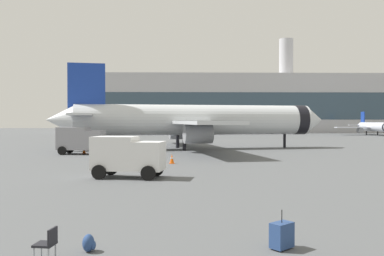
{
  "coord_description": "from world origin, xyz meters",
  "views": [
    {
      "loc": [
        -0.06,
        -4.37,
        3.58
      ],
      "look_at": [
        0.64,
        28.58,
        3.0
      ],
      "focal_mm": 38.41,
      "sensor_mm": 36.0,
      "label": 1
    }
  ],
  "objects_px": {
    "safety_cone_near": "(172,159)",
    "traveller_backpack": "(89,243)",
    "service_truck": "(81,139)",
    "cargo_van": "(128,155)",
    "safety_cone_mid": "(84,150)",
    "airplane_at_gate": "(195,120)",
    "rolling_suitcase": "(282,235)",
    "airplane_taxiing": "(374,127)",
    "gate_chair": "(48,242)"
  },
  "relations": [
    {
      "from": "service_truck",
      "to": "safety_cone_near",
      "type": "xyz_separation_m",
      "value": [
        10.06,
        -9.87,
        -1.21
      ]
    },
    {
      "from": "cargo_van",
      "to": "rolling_suitcase",
      "type": "distance_m",
      "value": 15.77
    },
    {
      "from": "cargo_van",
      "to": "rolling_suitcase",
      "type": "bearing_deg",
      "value": -66.6
    },
    {
      "from": "airplane_at_gate",
      "to": "rolling_suitcase",
      "type": "distance_m",
      "value": 40.78
    },
    {
      "from": "safety_cone_mid",
      "to": "traveller_backpack",
      "type": "xyz_separation_m",
      "value": [
        8.32,
        -33.98,
        -0.1
      ]
    },
    {
      "from": "safety_cone_near",
      "to": "traveller_backpack",
      "type": "relative_size",
      "value": 1.68
    },
    {
      "from": "airplane_at_gate",
      "to": "rolling_suitcase",
      "type": "relative_size",
      "value": 32.41
    },
    {
      "from": "service_truck",
      "to": "rolling_suitcase",
      "type": "distance_m",
      "value": 35.61
    },
    {
      "from": "safety_cone_mid",
      "to": "service_truck",
      "type": "bearing_deg",
      "value": -96.18
    },
    {
      "from": "service_truck",
      "to": "gate_chair",
      "type": "bearing_deg",
      "value": -77.35
    },
    {
      "from": "cargo_van",
      "to": "safety_cone_near",
      "type": "bearing_deg",
      "value": 73.34
    },
    {
      "from": "airplane_at_gate",
      "to": "airplane_taxiing",
      "type": "bearing_deg",
      "value": 46.7
    },
    {
      "from": "airplane_taxiing",
      "to": "traveller_backpack",
      "type": "bearing_deg",
      "value": -119.11
    },
    {
      "from": "airplane_at_gate",
      "to": "service_truck",
      "type": "relative_size",
      "value": 7.22
    },
    {
      "from": "airplane_taxiing",
      "to": "rolling_suitcase",
      "type": "xyz_separation_m",
      "value": [
        -44.37,
        -89.12,
        -1.7
      ]
    },
    {
      "from": "gate_chair",
      "to": "traveller_backpack",
      "type": "bearing_deg",
      "value": 41.77
    },
    {
      "from": "traveller_backpack",
      "to": "gate_chair",
      "type": "xyz_separation_m",
      "value": [
        -0.87,
        -0.77,
        0.27
      ]
    },
    {
      "from": "airplane_at_gate",
      "to": "airplane_taxiing",
      "type": "relative_size",
      "value": 1.74
    },
    {
      "from": "service_truck",
      "to": "cargo_van",
      "type": "bearing_deg",
      "value": -67.78
    },
    {
      "from": "safety_cone_mid",
      "to": "rolling_suitcase",
      "type": "relative_size",
      "value": 0.61
    },
    {
      "from": "airplane_taxiing",
      "to": "service_truck",
      "type": "relative_size",
      "value": 4.14
    },
    {
      "from": "airplane_at_gate",
      "to": "traveller_backpack",
      "type": "bearing_deg",
      "value": -95.61
    },
    {
      "from": "airplane_at_gate",
      "to": "gate_chair",
      "type": "height_order",
      "value": "airplane_at_gate"
    },
    {
      "from": "airplane_at_gate",
      "to": "safety_cone_mid",
      "type": "bearing_deg",
      "value": -151.19
    },
    {
      "from": "airplane_at_gate",
      "to": "safety_cone_mid",
      "type": "xyz_separation_m",
      "value": [
        -12.32,
        -6.78,
        -3.32
      ]
    },
    {
      "from": "airplane_at_gate",
      "to": "cargo_van",
      "type": "distance_m",
      "value": 26.74
    },
    {
      "from": "airplane_at_gate",
      "to": "traveller_backpack",
      "type": "distance_m",
      "value": 41.1
    },
    {
      "from": "airplane_at_gate",
      "to": "safety_cone_near",
      "type": "bearing_deg",
      "value": -97.67
    },
    {
      "from": "safety_cone_mid",
      "to": "rolling_suitcase",
      "type": "bearing_deg",
      "value": -68.04
    },
    {
      "from": "airplane_taxiing",
      "to": "rolling_suitcase",
      "type": "relative_size",
      "value": 18.57
    },
    {
      "from": "safety_cone_near",
      "to": "service_truck",
      "type": "bearing_deg",
      "value": 135.52
    },
    {
      "from": "safety_cone_near",
      "to": "rolling_suitcase",
      "type": "xyz_separation_m",
      "value": [
        3.7,
        -22.95,
        -0.01
      ]
    },
    {
      "from": "service_truck",
      "to": "safety_cone_mid",
      "type": "relative_size",
      "value": 7.33
    },
    {
      "from": "airplane_taxiing",
      "to": "gate_chair",
      "type": "xyz_separation_m",
      "value": [
        -50.56,
        -90.02,
        -1.59
      ]
    },
    {
      "from": "safety_cone_mid",
      "to": "safety_cone_near",
      "type": "bearing_deg",
      "value": -47.63
    },
    {
      "from": "airplane_at_gate",
      "to": "traveller_backpack",
      "type": "relative_size",
      "value": 74.27
    },
    {
      "from": "safety_cone_mid",
      "to": "gate_chair",
      "type": "bearing_deg",
      "value": -77.89
    },
    {
      "from": "safety_cone_near",
      "to": "traveller_backpack",
      "type": "distance_m",
      "value": 23.13
    },
    {
      "from": "cargo_van",
      "to": "rolling_suitcase",
      "type": "relative_size",
      "value": 4.25
    },
    {
      "from": "rolling_suitcase",
      "to": "traveller_backpack",
      "type": "height_order",
      "value": "rolling_suitcase"
    },
    {
      "from": "cargo_van",
      "to": "traveller_backpack",
      "type": "relative_size",
      "value": 9.74
    },
    {
      "from": "airplane_at_gate",
      "to": "cargo_van",
      "type": "height_order",
      "value": "airplane_at_gate"
    },
    {
      "from": "airplane_at_gate",
      "to": "rolling_suitcase",
      "type": "bearing_deg",
      "value": -88.13
    },
    {
      "from": "airplane_taxiing",
      "to": "cargo_van",
      "type": "bearing_deg",
      "value": -124.13
    },
    {
      "from": "service_truck",
      "to": "rolling_suitcase",
      "type": "xyz_separation_m",
      "value": [
        13.76,
        -32.82,
        -1.22
      ]
    },
    {
      "from": "airplane_taxiing",
      "to": "cargo_van",
      "type": "xyz_separation_m",
      "value": [
        -50.62,
        -74.68,
        -0.64
      ]
    },
    {
      "from": "service_truck",
      "to": "safety_cone_near",
      "type": "relative_size",
      "value": 6.12
    },
    {
      "from": "airplane_taxiing",
      "to": "service_truck",
      "type": "xyz_separation_m",
      "value": [
        -58.13,
        -56.3,
        -0.48
      ]
    },
    {
      "from": "safety_cone_mid",
      "to": "rolling_suitcase",
      "type": "xyz_separation_m",
      "value": [
        13.65,
        -33.85,
        0.06
      ]
    },
    {
      "from": "cargo_van",
      "to": "gate_chair",
      "type": "relative_size",
      "value": 5.44
    }
  ]
}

